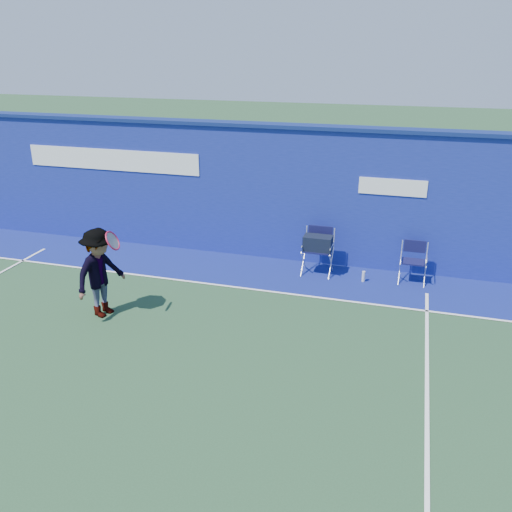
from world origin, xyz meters
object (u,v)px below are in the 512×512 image
(tennis_player, at_px, (100,273))
(directors_chair_right, at_px, (412,270))
(water_bottle, at_px, (363,277))
(directors_chair_left, at_px, (317,255))

(tennis_player, bearing_deg, directors_chair_right, 29.76)
(directors_chair_right, height_order, tennis_player, tennis_player)
(directors_chair_right, distance_m, tennis_player, 6.30)
(water_bottle, relative_size, tennis_player, 0.14)
(directors_chair_right, relative_size, tennis_player, 0.51)
(directors_chair_right, distance_m, water_bottle, 1.02)
(directors_chair_left, height_order, directors_chair_right, directors_chair_left)
(directors_chair_left, relative_size, directors_chair_right, 1.17)
(directors_chair_left, height_order, tennis_player, tennis_player)
(directors_chair_right, relative_size, water_bottle, 3.66)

